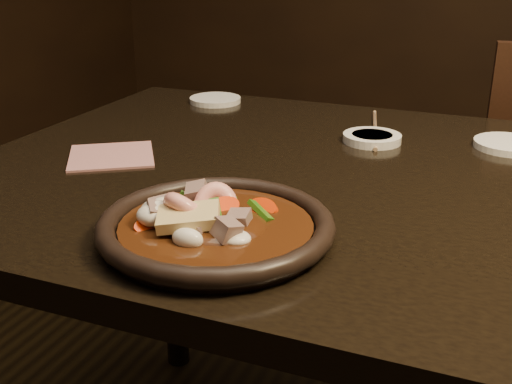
% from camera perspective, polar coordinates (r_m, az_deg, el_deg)
% --- Properties ---
extents(table, '(1.60, 0.90, 0.75)m').
position_cam_1_polar(table, '(1.02, 17.67, -3.96)').
color(table, black).
rests_on(table, floor).
extents(plate, '(0.30, 0.30, 0.03)m').
position_cam_1_polar(plate, '(0.79, -3.56, -3.17)').
color(plate, black).
rests_on(plate, table).
extents(stirfry, '(0.17, 0.17, 0.07)m').
position_cam_1_polar(stirfry, '(0.79, -4.67, -2.64)').
color(stirfry, '#351809').
rests_on(stirfry, plate).
extents(soy_dish, '(0.11, 0.11, 0.01)m').
position_cam_1_polar(soy_dish, '(1.20, 10.27, 4.74)').
color(soy_dish, white).
rests_on(soy_dish, table).
extents(saucer_left, '(0.12, 0.12, 0.01)m').
position_cam_1_polar(saucer_left, '(1.48, -3.64, 8.18)').
color(saucer_left, white).
rests_on(saucer_left, table).
extents(saucer_right, '(0.12, 0.12, 0.01)m').
position_cam_1_polar(saucer_right, '(1.23, 21.58, 3.94)').
color(saucer_right, white).
rests_on(saucer_right, table).
extents(chopsticks, '(0.07, 0.26, 0.01)m').
position_cam_1_polar(chopsticks, '(1.27, 10.53, 5.52)').
color(chopsticks, tan).
rests_on(chopsticks, table).
extents(napkin, '(0.19, 0.19, 0.00)m').
position_cam_1_polar(napkin, '(1.12, -12.73, 3.15)').
color(napkin, '#B97571').
rests_on(napkin, table).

